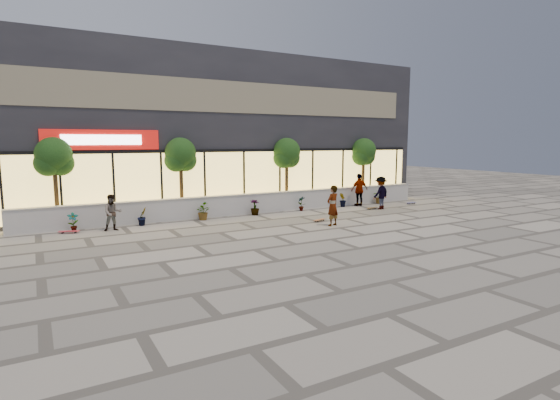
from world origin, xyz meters
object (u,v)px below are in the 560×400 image
skater_right_far (381,193)px  skater_center (333,206)px  tree_midwest (181,157)px  skateboard_left (69,231)px  tree_east (364,153)px  skater_left (113,213)px  skater_right_near (359,190)px  skateboard_center (319,220)px  tree_west (54,159)px  skateboard_right_far (411,203)px  tree_mideast (287,155)px  skateboard_right_near (372,208)px

skater_right_far → skater_center: bearing=12.6°
tree_midwest → skater_right_far: tree_midwest is taller
skater_center → skateboard_left: skater_center is taller
tree_east → skater_left: bearing=-173.0°
skater_left → skater_right_near: skater_right_near is taller
skater_left → skater_right_far: bearing=-1.0°
tree_east → skateboard_center: bearing=-145.2°
skater_center → skater_left: bearing=-38.9°
tree_east → skater_right_far: (-1.18, -2.91, -2.08)m
tree_midwest → skater_right_near: (10.07, -1.40, -2.05)m
skater_right_far → tree_east: bearing=-126.1°
tree_midwest → skater_left: bearing=-152.3°
tree_west → skateboard_left: bearing=-78.3°
tree_west → tree_midwest: bearing=0.0°
tree_east → skateboard_left: tree_east is taller
tree_east → skateboard_right_far: 4.13m
tree_midwest → tree_mideast: size_ratio=1.00×
skateboard_right_near → tree_east: bearing=55.6°
skater_center → skater_right_near: (4.90, 4.08, 0.04)m
tree_west → skateboard_center: (10.76, -4.34, -2.91)m
skater_left → skater_center: bearing=-19.3°
tree_mideast → skateboard_left: bearing=-172.4°
skateboard_left → skateboard_center: bearing=4.3°
skater_center → skateboard_left: 11.12m
tree_midwest → tree_west: bearing=180.0°
tree_west → tree_east: bearing=0.0°
tree_west → tree_east: (17.00, 0.00, 0.00)m
skater_right_far → skateboard_left: bearing=-19.1°
skateboard_right_near → skater_left: bearing=172.4°
skateboard_center → skateboard_right_far: 8.30m
skateboard_right_near → skateboard_right_far: size_ratio=0.97×
skateboard_center → skateboard_right_far: bearing=-6.0°
tree_west → skateboard_right_near: (15.38, -2.73, -2.91)m
tree_east → skater_right_far: 3.77m
tree_mideast → skater_left: 9.95m
skateboard_center → tree_mideast: bearing=60.1°
skater_right_far → skateboard_right_far: 3.15m
skateboard_center → skateboard_right_near: size_ratio=1.05×
tree_mideast → skater_right_near: size_ratio=2.08×
tree_west → tree_mideast: size_ratio=1.00×
skater_right_near → skater_right_far: bearing=103.6°
skateboard_right_near → skateboard_center: bearing=-164.7°
tree_mideast → skateboard_center: bearing=-99.7°
skater_center → skater_right_far: bearing=-169.7°
skateboard_right_far → tree_mideast: bearing=154.2°
skater_right_near → skateboard_center: size_ratio=2.37×
tree_mideast → skater_right_far: bearing=-34.0°
tree_mideast → skater_center: size_ratio=2.17×
tree_midwest → skateboard_right_near: bearing=-15.5°
tree_mideast → skateboard_right_near: size_ratio=5.17×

